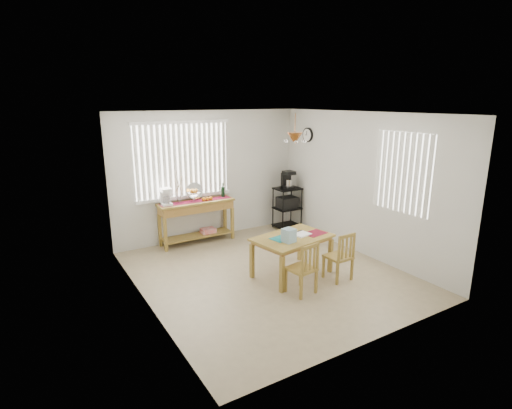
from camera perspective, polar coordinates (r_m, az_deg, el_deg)
ground at (r=6.72m, az=1.73°, el=-9.88°), size 4.00×4.50×0.01m
room_shell at (r=6.22m, az=1.79°, el=4.53°), size 4.20×4.70×2.70m
sideboard at (r=8.02m, az=-8.44°, el=-1.00°), size 1.52×0.43×0.86m
sideboard_items at (r=7.85m, az=-10.28°, el=1.21°), size 1.44×0.36×0.65m
wire_cart at (r=8.87m, az=4.48°, el=0.07°), size 0.54×0.43×0.92m
cart_items at (r=8.75m, az=4.52°, el=3.52°), size 0.22×0.26×0.38m
dining_table at (r=6.49m, az=5.20°, el=-5.21°), size 1.35×0.99×0.66m
table_items at (r=6.29m, az=5.16°, el=-4.38°), size 1.00×0.44×0.21m
chair_left at (r=5.97m, az=6.74°, el=-9.10°), size 0.42×0.42×0.80m
chair_right at (r=6.50m, az=11.89°, el=-7.30°), size 0.38×0.38×0.80m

